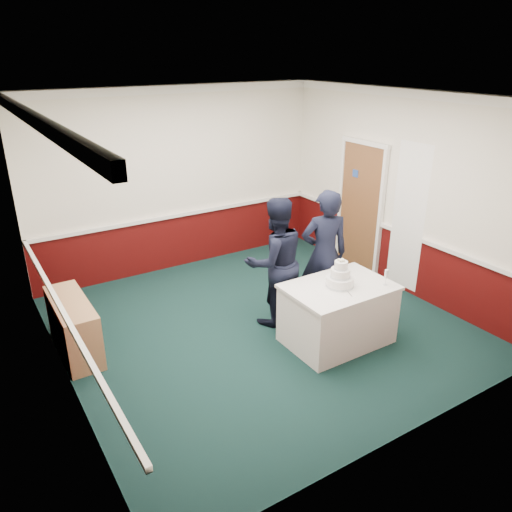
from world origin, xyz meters
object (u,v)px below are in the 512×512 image
cake_knife (349,292)px  person_woman (324,254)px  person_man (275,262)px  champagne_flute (386,275)px  sideboard (74,326)px  cake_table (338,313)px  wedding_cake (340,278)px

cake_knife → person_woman: (0.33, 0.87, 0.12)m
person_man → person_woman: (0.68, -0.18, 0.02)m
champagne_flute → person_woman: (-0.20, 0.95, -0.02)m
sideboard → cake_table: (2.90, -1.54, 0.05)m
sideboard → cake_table: bearing=-27.9°
cake_knife → person_man: person_man is taller
sideboard → cake_table: 3.28m
cake_table → person_man: size_ratio=0.74×
wedding_cake → person_man: (-0.39, 0.86, -0.01)m
wedding_cake → champagne_flute: (0.50, -0.28, 0.03)m
wedding_cake → person_woman: 0.74m
wedding_cake → person_man: bearing=114.3°
cake_table → champagne_flute: champagne_flute is taller
cake_knife → person_woman: person_woman is taller
sideboard → champagne_flute: bearing=-28.1°
sideboard → person_woman: person_woman is taller
wedding_cake → cake_knife: (-0.03, -0.20, -0.11)m
cake_table → wedding_cake: size_ratio=3.63×
cake_knife → person_man: size_ratio=0.12×
sideboard → champagne_flute: size_ratio=5.85×
sideboard → person_man: (2.52, -0.68, 0.54)m
champagne_flute → person_woman: bearing=101.9°
cake_table → champagne_flute: bearing=-29.2°
person_man → person_woman: size_ratio=0.97×
sideboard → wedding_cake: wedding_cake is taller
wedding_cake → champagne_flute: size_ratio=1.78×
champagne_flute → person_woman: 0.98m
cake_table → person_man: person_man is taller
cake_knife → person_woman: 0.94m
person_man → person_woman: bearing=172.1°
wedding_cake → person_woman: bearing=66.1°
cake_table → person_man: (-0.39, 0.86, 0.49)m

